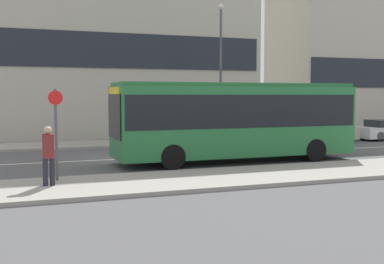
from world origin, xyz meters
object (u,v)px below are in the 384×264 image
Objects in this scene: city_bus at (235,117)px; pedestrian_near_stop at (48,152)px; parked_car_0 at (323,132)px; bus_stop_sign at (56,128)px; street_lamp at (221,59)px.

pedestrian_near_stop is at bearing -150.78° from city_bus.
parked_car_0 is 2.22× the size of pedestrian_near_stop.
street_lamp reaches higher than bus_stop_sign.
street_lamp is at bearing 43.74° from pedestrian_near_stop.
street_lamp is at bearing 45.87° from bus_stop_sign.
pedestrian_near_stop is at bearing -109.31° from bus_stop_sign.
bus_stop_sign is (-7.48, -2.79, -0.10)m from city_bus.
parked_car_0 is at bearing 38.72° from city_bus.
parked_car_0 is 18.32m from bus_stop_sign.
street_lamp is (10.49, 11.35, 3.76)m from pedestrian_near_stop.
parked_car_0 is 7.50m from street_lamp.
city_bus is 8.72m from street_lamp.
bus_stop_sign is at bearing 67.18° from pedestrian_near_stop.
city_bus is at bearing -109.36° from street_lamp.
bus_stop_sign is 0.36× the size of street_lamp.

